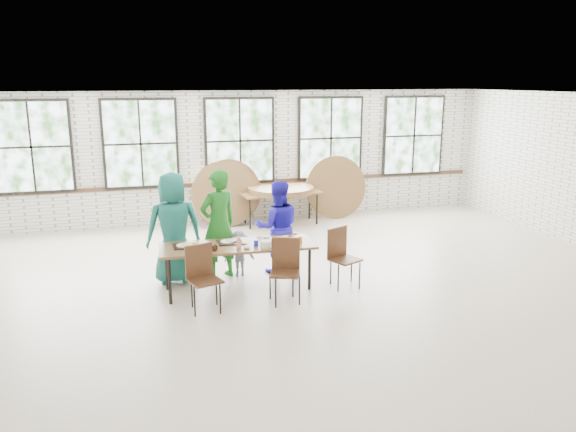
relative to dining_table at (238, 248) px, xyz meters
name	(u,v)px	position (x,y,z in m)	size (l,w,h in m)	color
room	(240,143)	(0.92, 4.41, 1.14)	(12.00, 12.00, 12.00)	beige
dining_table	(238,248)	(0.00, 0.00, 0.00)	(2.44, 0.92, 0.74)	brown
chair_near_left	(202,272)	(-0.64, -0.60, -0.13)	(0.52, 0.51, 0.95)	#482A18
chair_near_right	(285,264)	(0.60, -0.61, -0.13)	(0.54, 0.53, 0.95)	#482A18
chair_spare	(341,252)	(1.63, -0.25, -0.13)	(0.55, 0.54, 0.95)	#482A18
adult_teal	(174,228)	(-0.92, 0.65, 0.22)	(0.89, 0.58, 1.82)	#1D6E5E
adult_green	(218,224)	(-0.19, 0.65, 0.23)	(0.67, 0.44, 1.84)	#1B651C
toddler	(239,253)	(0.15, 0.65, -0.30)	(0.51, 0.29, 0.78)	#16133C
adult_blue	(278,227)	(0.82, 0.65, 0.11)	(0.78, 0.61, 1.60)	#261CC7
storage_table	(281,195)	(1.74, 3.84, 0.00)	(1.86, 0.92, 0.74)	brown
tabletop_clutter	(243,243)	(0.08, -0.03, 0.08)	(1.98, 0.64, 0.11)	black
round_tops_stacked	(281,189)	(1.74, 3.84, 0.12)	(1.50, 1.50, 0.13)	brown
round_tops_leaning	(264,191)	(1.40, 4.07, 0.05)	(4.17, 0.42, 1.49)	brown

